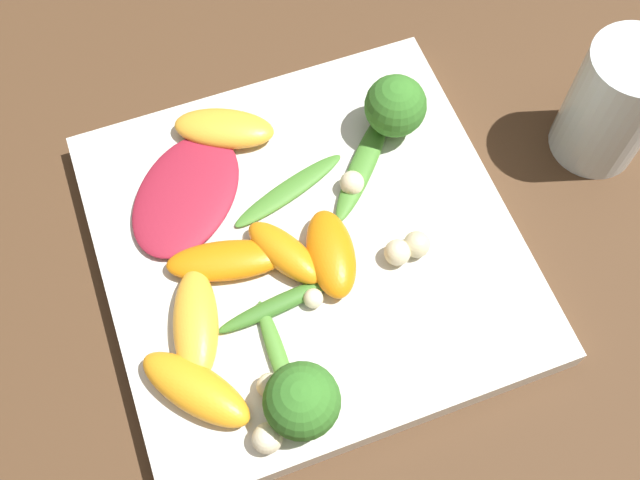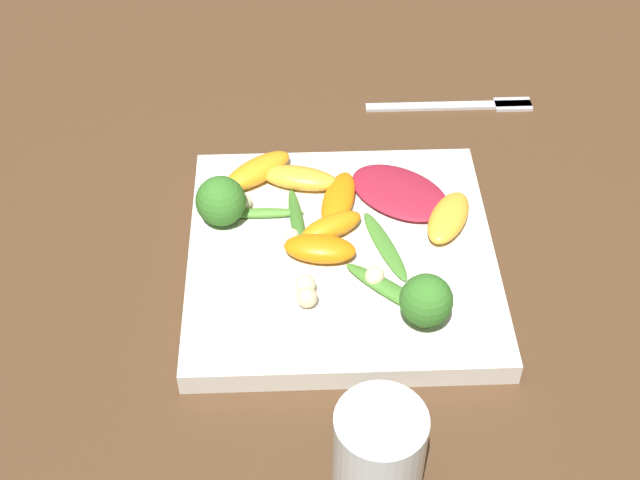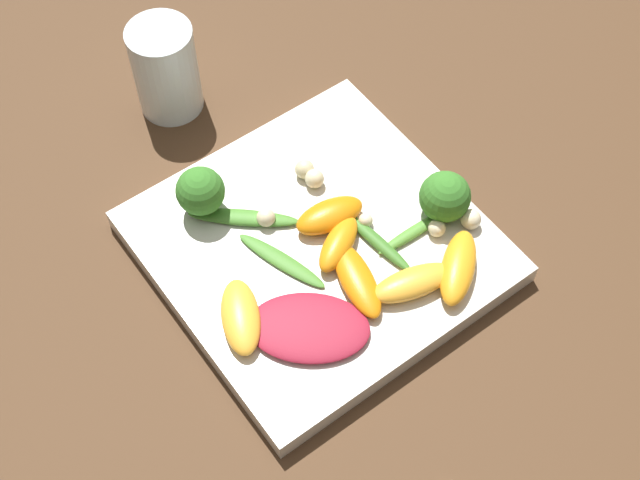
% 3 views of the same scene
% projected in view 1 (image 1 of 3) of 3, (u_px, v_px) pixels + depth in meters
% --- Properties ---
extents(ground_plane, '(2.40, 2.40, 0.00)m').
position_uv_depth(ground_plane, '(308.00, 253.00, 0.50)').
color(ground_plane, '#4C331E').
extents(plate, '(0.26, 0.26, 0.02)m').
position_uv_depth(plate, '(308.00, 246.00, 0.49)').
color(plate, silver).
rests_on(plate, ground_plane).
extents(drinking_glass, '(0.06, 0.06, 0.09)m').
position_uv_depth(drinking_glass, '(613.00, 104.00, 0.50)').
color(drinking_glass, silver).
rests_on(drinking_glass, ground_plane).
extents(radicchio_leaf_0, '(0.11, 0.11, 0.01)m').
position_uv_depth(radicchio_leaf_0, '(186.00, 194.00, 0.49)').
color(radicchio_leaf_0, maroon).
rests_on(radicchio_leaf_0, plate).
extents(orange_segment_0, '(0.04, 0.08, 0.01)m').
position_uv_depth(orange_segment_0, '(227.00, 261.00, 0.47)').
color(orange_segment_0, orange).
rests_on(orange_segment_0, plate).
extents(orange_segment_1, '(0.06, 0.04, 0.02)m').
position_uv_depth(orange_segment_1, '(331.00, 253.00, 0.47)').
color(orange_segment_1, orange).
rests_on(orange_segment_1, plate).
extents(orange_segment_2, '(0.08, 0.04, 0.02)m').
position_uv_depth(orange_segment_2, '(196.00, 324.00, 0.45)').
color(orange_segment_2, '#FCAD33').
rests_on(orange_segment_2, plate).
extents(orange_segment_3, '(0.06, 0.05, 0.02)m').
position_uv_depth(orange_segment_3, '(284.00, 252.00, 0.47)').
color(orange_segment_3, orange).
rests_on(orange_segment_3, plate).
extents(orange_segment_4, '(0.07, 0.07, 0.02)m').
position_uv_depth(orange_segment_4, '(196.00, 389.00, 0.43)').
color(orange_segment_4, orange).
rests_on(orange_segment_4, plate).
extents(orange_segment_5, '(0.06, 0.07, 0.02)m').
position_uv_depth(orange_segment_5, '(224.00, 128.00, 0.51)').
color(orange_segment_5, '#FCAD33').
rests_on(orange_segment_5, plate).
extents(broccoli_floret_0, '(0.04, 0.04, 0.05)m').
position_uv_depth(broccoli_floret_0, '(395.00, 107.00, 0.49)').
color(broccoli_floret_0, '#7A9E51').
rests_on(broccoli_floret_0, plate).
extents(broccoli_floret_1, '(0.04, 0.04, 0.04)m').
position_uv_depth(broccoli_floret_1, '(302.00, 401.00, 0.41)').
color(broccoli_floret_1, '#7A9E51').
rests_on(broccoli_floret_1, plate).
extents(arugula_sprig_0, '(0.08, 0.08, 0.01)m').
position_uv_depth(arugula_sprig_0, '(363.00, 163.00, 0.50)').
color(arugula_sprig_0, '#47842D').
rests_on(arugula_sprig_0, plate).
extents(arugula_sprig_1, '(0.04, 0.09, 0.00)m').
position_uv_depth(arugula_sprig_1, '(292.00, 189.00, 0.49)').
color(arugula_sprig_1, '#47842D').
rests_on(arugula_sprig_1, plate).
extents(arugula_sprig_2, '(0.02, 0.08, 0.01)m').
position_uv_depth(arugula_sprig_2, '(280.00, 304.00, 0.46)').
color(arugula_sprig_2, '#3D7528').
rests_on(arugula_sprig_2, plate).
extents(arugula_sprig_3, '(0.08, 0.01, 0.01)m').
position_uv_depth(arugula_sprig_3, '(278.00, 358.00, 0.44)').
color(arugula_sprig_3, '#518E33').
rests_on(arugula_sprig_3, plate).
extents(macadamia_nut_0, '(0.02, 0.02, 0.02)m').
position_uv_depth(macadamia_nut_0, '(417.00, 244.00, 0.47)').
color(macadamia_nut_0, beige).
rests_on(macadamia_nut_0, plate).
extents(macadamia_nut_1, '(0.01, 0.01, 0.01)m').
position_uv_depth(macadamia_nut_1, '(313.00, 298.00, 0.46)').
color(macadamia_nut_1, beige).
rests_on(macadamia_nut_1, plate).
extents(macadamia_nut_2, '(0.02, 0.02, 0.02)m').
position_uv_depth(macadamia_nut_2, '(267.00, 438.00, 0.42)').
color(macadamia_nut_2, beige).
rests_on(macadamia_nut_2, plate).
extents(macadamia_nut_3, '(0.02, 0.02, 0.02)m').
position_uv_depth(macadamia_nut_3, '(352.00, 183.00, 0.49)').
color(macadamia_nut_3, beige).
rests_on(macadamia_nut_3, plate).
extents(macadamia_nut_4, '(0.02, 0.02, 0.02)m').
position_uv_depth(macadamia_nut_4, '(397.00, 252.00, 0.47)').
color(macadamia_nut_4, beige).
rests_on(macadamia_nut_4, plate).
extents(macadamia_nut_5, '(0.01, 0.01, 0.01)m').
position_uv_depth(macadamia_nut_5, '(269.00, 386.00, 0.43)').
color(macadamia_nut_5, beige).
rests_on(macadamia_nut_5, plate).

